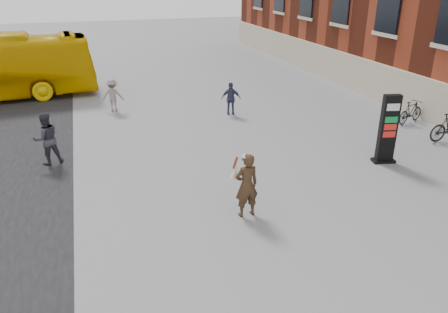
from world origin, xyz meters
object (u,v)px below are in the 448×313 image
object	(u,v)px
pedestrian_c	(231,99)
info_pylon	(388,129)
woman	(246,184)
pedestrian_b	(113,95)
bike_7	(411,112)
pedestrian_a	(46,139)

from	to	relation	value
pedestrian_c	info_pylon	bearing A→B (deg)	135.01
woman	pedestrian_b	bearing A→B (deg)	-80.92
info_pylon	pedestrian_c	xyz separation A→B (m)	(-3.22, 6.55, -0.43)
bike_7	pedestrian_a	bearing A→B (deg)	70.52
woman	pedestrian_a	size ratio (longest dim) A/B	0.99
pedestrian_a	woman	bearing A→B (deg)	116.04
woman	bike_7	xyz separation A→B (m)	(9.25, 4.98, -0.42)
pedestrian_a	bike_7	size ratio (longest dim) A/B	1.11
woman	pedestrian_c	distance (m)	8.73
woman	pedestrian_c	xyz separation A→B (m)	(2.41, 8.39, -0.17)
pedestrian_b	pedestrian_a	bearing A→B (deg)	79.40
info_pylon	pedestrian_a	bearing A→B (deg)	175.54
info_pylon	pedestrian_b	world-z (taller)	info_pylon
info_pylon	bike_7	size ratio (longest dim) A/B	1.46
info_pylon	woman	xyz separation A→B (m)	(-5.64, -1.84, -0.26)
info_pylon	pedestrian_c	world-z (taller)	info_pylon
pedestrian_c	pedestrian_b	bearing A→B (deg)	-4.58
pedestrian_b	bike_7	world-z (taller)	pedestrian_b
pedestrian_b	bike_7	xyz separation A→B (m)	(11.78, -5.55, -0.26)
info_pylon	pedestrian_b	bearing A→B (deg)	145.88
woman	pedestrian_b	world-z (taller)	woman
info_pylon	bike_7	distance (m)	4.83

